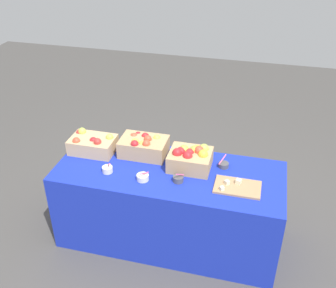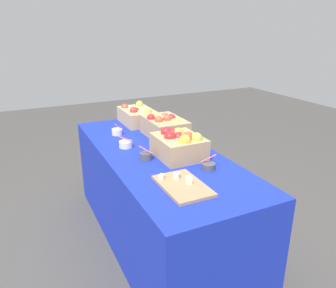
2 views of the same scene
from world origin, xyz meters
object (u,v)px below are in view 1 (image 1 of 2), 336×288
(sample_bowl_mid, at_px, (224,165))
(sample_bowl_extra, at_px, (107,169))
(cutting_board_front, at_px, (237,187))
(sample_bowl_far, at_px, (178,179))
(apple_crate_left, at_px, (93,144))
(apple_crate_middle, at_px, (143,146))
(apple_crate_right, at_px, (191,158))
(sample_bowl_near, at_px, (143,177))

(sample_bowl_mid, xyz_separation_m, sample_bowl_extra, (-0.92, -0.31, 0.00))
(cutting_board_front, bearing_deg, sample_bowl_extra, -177.34)
(sample_bowl_far, xyz_separation_m, sample_bowl_extra, (-0.60, -0.02, 0.00))
(apple_crate_left, relative_size, sample_bowl_far, 3.70)
(apple_crate_middle, xyz_separation_m, sample_bowl_extra, (-0.21, -0.34, -0.06))
(apple_crate_right, height_order, cutting_board_front, apple_crate_right)
(sample_bowl_mid, relative_size, sample_bowl_far, 0.94)
(apple_crate_right, distance_m, sample_bowl_near, 0.44)
(cutting_board_front, distance_m, sample_bowl_extra, 1.06)
(sample_bowl_far, bearing_deg, apple_crate_middle, 140.57)
(sample_bowl_near, relative_size, sample_bowl_far, 0.99)
(cutting_board_front, bearing_deg, apple_crate_middle, 161.37)
(cutting_board_front, xyz_separation_m, sample_bowl_near, (-0.74, -0.08, 0.01))
(sample_bowl_near, bearing_deg, apple_crate_left, 151.58)
(cutting_board_front, distance_m, sample_bowl_mid, 0.30)
(apple_crate_middle, bearing_deg, apple_crate_left, -171.84)
(cutting_board_front, relative_size, sample_bowl_extra, 3.42)
(apple_crate_left, height_order, sample_bowl_mid, apple_crate_left)
(sample_bowl_mid, height_order, sample_bowl_far, sample_bowl_far)
(sample_bowl_far, bearing_deg, apple_crate_right, 76.51)
(apple_crate_middle, relative_size, sample_bowl_extra, 3.86)
(sample_bowl_extra, bearing_deg, apple_crate_middle, 58.44)
(apple_crate_middle, relative_size, cutting_board_front, 1.13)
(apple_crate_middle, height_order, sample_bowl_mid, apple_crate_middle)
(apple_crate_left, relative_size, sample_bowl_near, 3.74)
(apple_crate_left, bearing_deg, cutting_board_front, -9.67)
(apple_crate_middle, height_order, apple_crate_right, apple_crate_right)
(apple_crate_left, distance_m, cutting_board_front, 1.33)
(apple_crate_left, xyz_separation_m, cutting_board_front, (1.31, -0.22, -0.06))
(apple_crate_right, bearing_deg, sample_bowl_far, -103.49)
(cutting_board_front, xyz_separation_m, sample_bowl_far, (-0.46, -0.03, 0.01))
(apple_crate_middle, distance_m, apple_crate_right, 0.45)
(sample_bowl_mid, height_order, sample_bowl_extra, sample_bowl_extra)
(apple_crate_middle, relative_size, sample_bowl_near, 3.89)
(sample_bowl_near, bearing_deg, apple_crate_middle, 106.34)
(sample_bowl_far, bearing_deg, sample_bowl_mid, 42.27)
(sample_bowl_near, bearing_deg, sample_bowl_extra, 174.22)
(apple_crate_left, distance_m, sample_bowl_mid, 1.17)
(apple_crate_middle, distance_m, sample_bowl_near, 0.39)
(cutting_board_front, height_order, sample_bowl_far, sample_bowl_far)
(apple_crate_left, height_order, apple_crate_right, apple_crate_right)
(apple_crate_left, bearing_deg, sample_bowl_near, -28.42)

